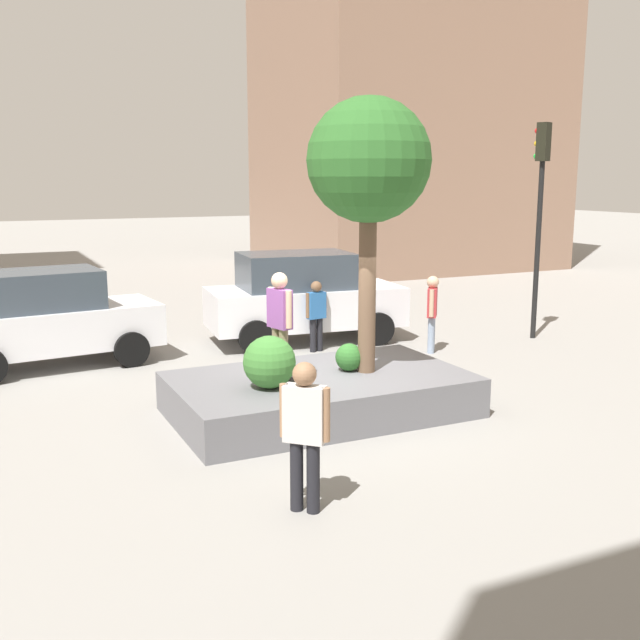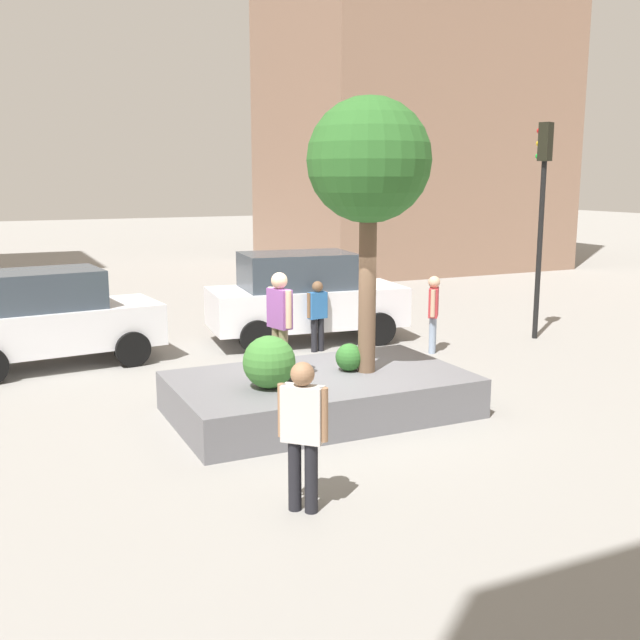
# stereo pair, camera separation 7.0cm
# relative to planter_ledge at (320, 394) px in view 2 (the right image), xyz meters

# --- Properties ---
(ground_plane) EXTENTS (120.00, 120.00, 0.00)m
(ground_plane) POSITION_rel_planter_ledge_xyz_m (0.19, 0.09, -0.31)
(ground_plane) COLOR gray
(planter_ledge) EXTENTS (4.63, 2.73, 0.63)m
(planter_ledge) POSITION_rel_planter_ledge_xyz_m (0.00, 0.00, 0.00)
(planter_ledge) COLOR slate
(planter_ledge) RESTS_ON ground
(plaza_tree) EXTENTS (1.94, 1.94, 4.33)m
(plaza_tree) POSITION_rel_planter_ledge_xyz_m (0.79, -0.09, 3.62)
(plaza_tree) COLOR brown
(plaza_tree) RESTS_ON planter_ledge
(boxwood_shrub) EXTENTS (0.45, 0.45, 0.45)m
(boxwood_shrub) POSITION_rel_planter_ledge_xyz_m (0.56, 0.06, 0.54)
(boxwood_shrub) COLOR #2D6628
(boxwood_shrub) RESTS_ON planter_ledge
(hedge_clump) EXTENTS (0.79, 0.79, 0.79)m
(hedge_clump) POSITION_rel_planter_ledge_xyz_m (-0.98, -0.31, 0.71)
(hedge_clump) COLOR #3D7A33
(hedge_clump) RESTS_ON planter_ledge
(skateboard) EXTENTS (0.45, 0.83, 0.07)m
(skateboard) POSITION_rel_planter_ledge_xyz_m (-0.70, -0.03, 0.37)
(skateboard) COLOR black
(skateboard) RESTS_ON planter_ledge
(skateboarder) EXTENTS (0.28, 0.54, 1.62)m
(skateboarder) POSITION_rel_planter_ledge_xyz_m (-0.70, -0.03, 1.32)
(skateboarder) COLOR #847056
(skateboarder) RESTS_ON skateboard
(police_car) EXTENTS (4.33, 2.29, 1.94)m
(police_car) POSITION_rel_planter_ledge_xyz_m (-3.60, 5.05, 0.67)
(police_car) COLOR white
(police_car) RESTS_ON ground
(sedan_parked) EXTENTS (4.60, 2.46, 2.05)m
(sedan_parked) POSITION_rel_planter_ledge_xyz_m (1.93, 4.97, 0.73)
(sedan_parked) COLOR white
(sedan_parked) RESTS_ON ground
(traffic_light_corner) EXTENTS (0.35, 0.37, 4.94)m
(traffic_light_corner) POSITION_rel_planter_ledge_xyz_m (6.99, 2.97, 3.03)
(traffic_light_corner) COLOR black
(traffic_light_corner) RESTS_ON ground
(bystander_watching) EXTENTS (0.42, 0.47, 1.67)m
(bystander_watching) POSITION_rel_planter_ledge_xyz_m (3.99, 2.77, 0.65)
(bystander_watching) COLOR #8C9EB7
(bystander_watching) RESTS_ON ground
(passerby_with_bag) EXTENTS (0.52, 0.24, 1.54)m
(passerby_with_bag) POSITION_rel_planter_ledge_xyz_m (1.78, 3.92, 0.58)
(passerby_with_bag) COLOR black
(passerby_with_bag) RESTS_ON ground
(pedestrian_crossing) EXTENTS (0.47, 0.47, 1.74)m
(pedestrian_crossing) POSITION_rel_planter_ledge_xyz_m (-1.68, -3.13, 0.69)
(pedestrian_crossing) COLOR black
(pedestrian_crossing) RESTS_ON ground
(brick_midrise) EXTENTS (10.86, 8.91, 20.48)m
(brick_midrise) POSITION_rel_planter_ledge_xyz_m (12.19, 17.18, 9.92)
(brick_midrise) COLOR #8C6B56
(brick_midrise) RESTS_ON ground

